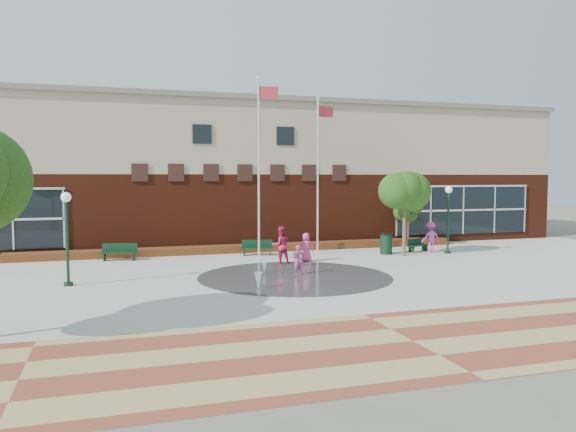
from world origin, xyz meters
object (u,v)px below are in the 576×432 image
object	(u,v)px
flagpole_right	(319,166)
trash_can	(386,244)
child_splash	(297,260)
flagpole_left	(260,159)
bench_left	(119,255)

from	to	relation	value
flagpole_right	trash_can	xyz separation A→B (m)	(3.20, -2.30, -4.39)
trash_can	child_splash	xyz separation A→B (m)	(-6.81, -4.71, 0.07)
flagpole_left	bench_left	xyz separation A→B (m)	(-7.07, 1.84, -5.01)
flagpole_right	child_splash	size ratio (longest dim) A/B	6.71
flagpole_left	trash_can	bearing A→B (deg)	10.91
flagpole_right	child_splash	world-z (taller)	flagpole_right
flagpole_right	child_splash	xyz separation A→B (m)	(-3.62, -7.00, -4.32)
child_splash	trash_can	bearing A→B (deg)	179.28
flagpole_right	bench_left	size ratio (longest dim) A/B	4.82
flagpole_left	trash_can	distance (m)	8.65
trash_can	child_splash	world-z (taller)	child_splash
bench_left	flagpole_right	bearing A→B (deg)	13.75
bench_left	trash_can	xyz separation A→B (m)	(14.32, -2.03, 0.31)
bench_left	child_splash	bearing A→B (deg)	-29.52
flagpole_left	child_splash	xyz separation A→B (m)	(0.44, -4.90, -4.63)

